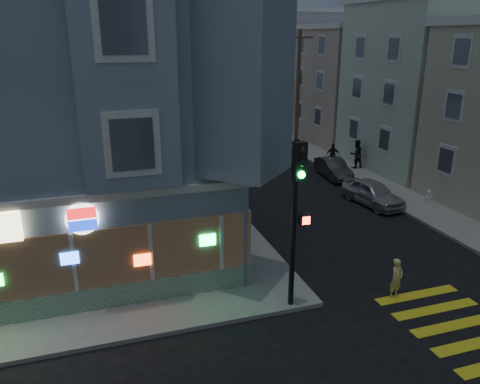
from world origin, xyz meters
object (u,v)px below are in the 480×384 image
street_tree_far (244,82)px  running_child (397,278)px  utility_pole (298,87)px  pedestrian_a (356,154)px  fire_hydrant (428,196)px  parked_car_c (282,152)px  parked_car_a (373,193)px  parked_car_b (333,168)px  traffic_signal (297,198)px  pedestrian_b (333,155)px  parked_car_d (273,135)px  street_tree_near (272,90)px

street_tree_far → running_child: size_ratio=3.66×
utility_pole → pedestrian_a: bearing=-82.4°
street_tree_far → fire_hydrant: street_tree_far is taller
parked_car_c → parked_car_a: bearing=-86.1°
street_tree_far → parked_car_a: (-1.98, -27.79, -3.27)m
utility_pole → fire_hydrant: (1.00, -14.81, -4.26)m
street_tree_far → parked_car_c: street_tree_far is taller
parked_car_b → traffic_signal: bearing=-117.9°
utility_pole → traffic_signal: bearing=-114.7°
running_child → pedestrian_b: pedestrian_b is taller
utility_pole → fire_hydrant: utility_pole is taller
parked_car_d → utility_pole: bearing=-48.7°
street_tree_near → parked_car_a: (-1.98, -19.79, -3.27)m
parked_car_c → street_tree_far: bearing=80.0°
parked_car_a → parked_car_c: size_ratio=0.95×
street_tree_near → parked_car_b: street_tree_near is taller
running_child → fire_hydrant: bearing=28.3°
running_child → parked_car_a: size_ratio=0.37×
parked_car_a → fire_hydrant: (2.78, -1.02, -0.13)m
parked_car_a → parked_car_b: bearing=77.3°
parked_car_c → fire_hydrant: bearing=-73.1°
pedestrian_a → parked_car_c: size_ratio=0.47×
running_child → pedestrian_a: size_ratio=0.75×
street_tree_near → traffic_signal: bearing=-110.2°
street_tree_near → pedestrian_a: (0.80, -13.48, -2.83)m
parked_car_c → parked_car_d: parked_car_d is taller
street_tree_far → utility_pole: bearing=-90.8°
parked_car_b → parked_car_a: bearing=-89.7°
street_tree_near → traffic_signal: 29.67m
running_child → pedestrian_b: 16.58m
parked_car_a → traffic_signal: 12.00m
running_child → parked_car_b: (5.03, 13.61, -0.11)m
parked_car_d → pedestrian_b: bearing=-78.0°
pedestrian_a → parked_car_a: size_ratio=0.49×
utility_pole → pedestrian_b: bearing=-93.0°
running_child → fire_hydrant: 10.41m
running_child → traffic_signal: bearing=157.6°
street_tree_far → street_tree_near: bearing=-90.0°
parked_car_b → traffic_signal: traffic_signal is taller
street_tree_near → parked_car_d: (-1.50, -4.19, -3.24)m
pedestrian_a → parked_car_a: (-2.78, -6.31, -0.44)m
parked_car_b → fire_hydrant: parked_car_b is taller
utility_pole → pedestrian_b: size_ratio=5.55×
street_tree_near → utility_pole: bearing=-91.9°
running_child → pedestrian_b: size_ratio=0.89×
utility_pole → parked_car_a: utility_pole is taller
street_tree_far → pedestrian_a: (0.80, -21.48, -2.83)m
parked_car_c → parked_car_d: bearing=74.8°
street_tree_near → street_tree_far: 8.00m
street_tree_far → traffic_signal: (-10.26, -35.84, 0.01)m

